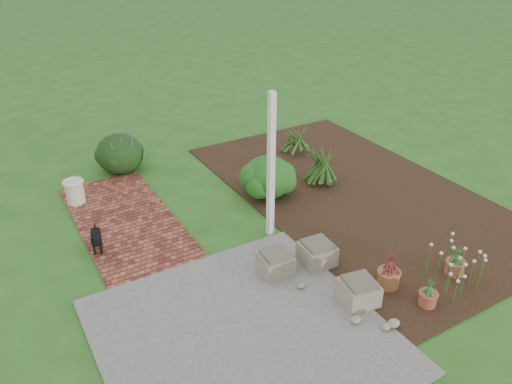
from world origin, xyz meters
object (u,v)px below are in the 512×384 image
stone_trough_near (359,292)px  cream_ceramic_urn (75,192)px  evergreen_shrub (268,176)px  black_dog (96,238)px

stone_trough_near → cream_ceramic_urn: size_ratio=1.05×
evergreen_shrub → black_dog: bearing=-175.9°
stone_trough_near → cream_ceramic_urn: cream_ceramic_urn is taller
black_dog → evergreen_shrub: evergreen_shrub is taller
stone_trough_near → cream_ceramic_urn: 5.52m
cream_ceramic_urn → evergreen_shrub: bearing=-25.2°
black_dog → stone_trough_near: bearing=-33.9°
cream_ceramic_urn → evergreen_shrub: evergreen_shrub is taller
black_dog → evergreen_shrub: bearing=17.4°
stone_trough_near → evergreen_shrub: evergreen_shrub is taller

